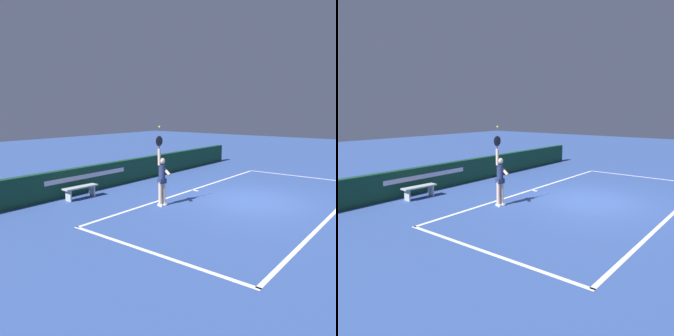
% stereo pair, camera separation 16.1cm
% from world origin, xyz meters
% --- Properties ---
extents(ground_plane, '(60.00, 60.00, 0.00)m').
position_xyz_m(ground_plane, '(0.00, 0.00, 0.00)').
color(ground_plane, '#314D92').
extents(court_lines, '(11.45, 5.40, 0.00)m').
position_xyz_m(court_lines, '(0.00, -0.04, 0.00)').
color(court_lines, white).
rests_on(court_lines, ground).
extents(back_wall, '(15.64, 0.30, 1.02)m').
position_xyz_m(back_wall, '(-0.00, 5.75, 0.51)').
color(back_wall, '#133F28').
rests_on(back_wall, ground).
extents(tennis_player, '(0.45, 0.49, 2.38)m').
position_xyz_m(tennis_player, '(-2.55, 2.08, 0.99)').
color(tennis_player, beige).
rests_on(tennis_player, ground).
extents(tennis_ball, '(0.07, 0.07, 0.07)m').
position_xyz_m(tennis_ball, '(-2.59, 2.15, 2.67)').
color(tennis_ball, '#C7E134').
extents(courtside_bench_near, '(1.34, 0.43, 0.46)m').
position_xyz_m(courtside_bench_near, '(-3.65, 5.03, 0.34)').
color(courtside_bench_near, '#ABB5B4').
rests_on(courtside_bench_near, ground).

